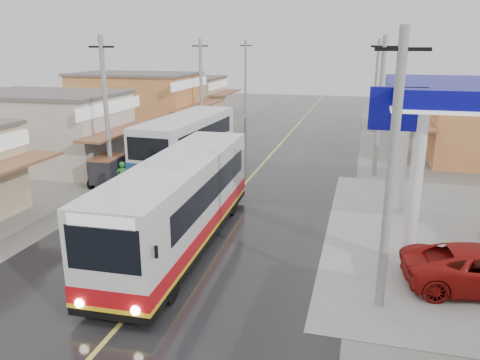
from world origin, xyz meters
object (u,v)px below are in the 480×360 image
at_px(second_bus, 187,142).
at_px(tricycle_near, 108,169).
at_px(coach_bus, 181,201).
at_px(cyclist, 125,188).

bearing_deg(second_bus, tricycle_near, -121.68).
xyz_separation_m(coach_bus, cyclist, (-4.73, 4.30, -1.11)).
bearing_deg(cyclist, coach_bus, -61.85).
xyz_separation_m(coach_bus, tricycle_near, (-6.80, 6.27, -0.82)).
bearing_deg(cyclist, tricycle_near, 116.90).
xyz_separation_m(cyclist, tricycle_near, (-2.07, 1.97, 0.29)).
relative_size(coach_bus, cyclist, 5.83).
height_order(second_bus, cyclist, second_bus).
bearing_deg(coach_bus, cyclist, 135.82).
distance_m(second_bus, cyclist, 6.50).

